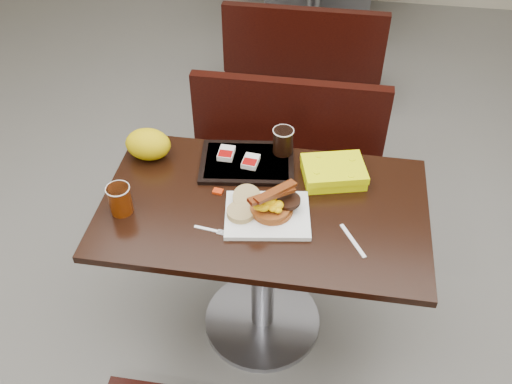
% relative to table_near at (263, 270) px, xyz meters
% --- Properties ---
extents(floor, '(6.00, 7.00, 0.01)m').
position_rel_table_near_xyz_m(floor, '(0.00, 0.00, -0.38)').
color(floor, slate).
rests_on(floor, ground).
extents(table_near, '(1.20, 0.70, 0.75)m').
position_rel_table_near_xyz_m(table_near, '(0.00, 0.00, 0.00)').
color(table_near, black).
rests_on(table_near, floor).
extents(bench_near_n, '(1.00, 0.46, 0.72)m').
position_rel_table_near_xyz_m(bench_near_n, '(0.00, 0.70, -0.02)').
color(bench_near_n, black).
rests_on(bench_near_n, floor).
extents(table_far, '(1.20, 0.70, 0.75)m').
position_rel_table_near_xyz_m(table_far, '(0.00, 2.60, 0.00)').
color(table_far, black).
rests_on(table_far, floor).
extents(bench_far_s, '(1.00, 0.46, 0.72)m').
position_rel_table_near_xyz_m(bench_far_s, '(0.00, 1.90, -0.02)').
color(bench_far_s, black).
rests_on(bench_far_s, floor).
extents(platter, '(0.33, 0.28, 0.02)m').
position_rel_table_near_xyz_m(platter, '(0.02, -0.06, 0.38)').
color(platter, white).
rests_on(platter, table_near).
extents(pancake_stack, '(0.17, 0.17, 0.03)m').
position_rel_table_near_xyz_m(pancake_stack, '(0.04, -0.05, 0.41)').
color(pancake_stack, '#8F3F17').
rests_on(pancake_stack, platter).
extents(sausage_patty, '(0.10, 0.10, 0.01)m').
position_rel_table_near_xyz_m(sausage_patty, '(0.09, -0.02, 0.43)').
color(sausage_patty, black).
rests_on(sausage_patty, pancake_stack).
extents(scrambled_eggs, '(0.12, 0.11, 0.05)m').
position_rel_table_near_xyz_m(scrambled_eggs, '(0.02, -0.06, 0.45)').
color(scrambled_eggs, yellow).
rests_on(scrambled_eggs, pancake_stack).
extents(bacon_strips, '(0.19, 0.18, 0.01)m').
position_rel_table_near_xyz_m(bacon_strips, '(0.03, -0.06, 0.48)').
color(bacon_strips, '#460D05').
rests_on(bacon_strips, scrambled_eggs).
extents(muffin_bottom, '(0.12, 0.12, 0.02)m').
position_rel_table_near_xyz_m(muffin_bottom, '(-0.07, -0.08, 0.40)').
color(muffin_bottom, tan).
rests_on(muffin_bottom, platter).
extents(muffin_top, '(0.12, 0.12, 0.06)m').
position_rel_table_near_xyz_m(muffin_top, '(-0.06, -0.02, 0.42)').
color(muffin_top, tan).
rests_on(muffin_top, platter).
extents(coffee_cup_near, '(0.10, 0.10, 0.11)m').
position_rel_table_near_xyz_m(coffee_cup_near, '(-0.50, -0.11, 0.43)').
color(coffee_cup_near, '#873104').
rests_on(coffee_cup_near, table_near).
extents(fork, '(0.12, 0.04, 0.00)m').
position_rel_table_near_xyz_m(fork, '(-0.18, -0.15, 0.38)').
color(fork, white).
rests_on(fork, table_near).
extents(knife, '(0.10, 0.15, 0.00)m').
position_rel_table_near_xyz_m(knife, '(0.33, -0.13, 0.38)').
color(knife, white).
rests_on(knife, table_near).
extents(condiment_syrup, '(0.04, 0.03, 0.01)m').
position_rel_table_near_xyz_m(condiment_syrup, '(-0.18, 0.04, 0.38)').
color(condiment_syrup, red).
rests_on(condiment_syrup, table_near).
extents(condiment_ketchup, '(0.05, 0.04, 0.01)m').
position_rel_table_near_xyz_m(condiment_ketchup, '(-0.07, 0.12, 0.38)').
color(condiment_ketchup, '#8C0504').
rests_on(condiment_ketchup, table_near).
extents(tray, '(0.40, 0.30, 0.02)m').
position_rel_table_near_xyz_m(tray, '(-0.10, 0.22, 0.38)').
color(tray, black).
rests_on(tray, table_near).
extents(hashbrown_sleeve_left, '(0.06, 0.08, 0.02)m').
position_rel_table_near_xyz_m(hashbrown_sleeve_left, '(-0.19, 0.24, 0.40)').
color(hashbrown_sleeve_left, silver).
rests_on(hashbrown_sleeve_left, tray).
extents(hashbrown_sleeve_right, '(0.07, 0.09, 0.02)m').
position_rel_table_near_xyz_m(hashbrown_sleeve_right, '(-0.08, 0.20, 0.40)').
color(hashbrown_sleeve_right, silver).
rests_on(hashbrown_sleeve_right, tray).
extents(coffee_cup_far, '(0.10, 0.10, 0.11)m').
position_rel_table_near_xyz_m(coffee_cup_far, '(0.03, 0.30, 0.45)').
color(coffee_cup_far, black).
rests_on(coffee_cup_far, tray).
extents(clamshell, '(0.27, 0.23, 0.06)m').
position_rel_table_near_xyz_m(clamshell, '(0.24, 0.19, 0.41)').
color(clamshell, '#E3EB03').
rests_on(clamshell, table_near).
extents(paper_bag, '(0.20, 0.15, 0.13)m').
position_rel_table_near_xyz_m(paper_bag, '(-0.49, 0.21, 0.44)').
color(paper_bag, yellow).
rests_on(paper_bag, table_near).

